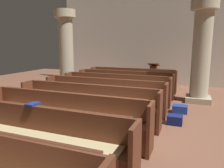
{
  "coord_description": "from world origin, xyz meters",
  "views": [
    {
      "loc": [
        1.6,
        -4.29,
        1.85
      ],
      "look_at": [
        -0.59,
        1.34,
        0.75
      ],
      "focal_mm": 34.17,
      "sensor_mm": 36.0,
      "label": 1
    }
  ],
  "objects_px": {
    "pew_row_3": "(103,93)",
    "hymn_book": "(33,104)",
    "pew_row_2": "(115,87)",
    "pew_row_5": "(63,114)",
    "pew_row_6": "(26,134)",
    "pillar_far_side": "(66,49)",
    "pew_row_4": "(87,102)",
    "pew_row_1": "(125,82)",
    "lectern": "(153,77)",
    "pew_row_0": "(132,78)",
    "pillar_aisle_side": "(202,51)",
    "kneeler_box_navy": "(175,120)",
    "kneeler_box_blue": "(180,109)"
  },
  "relations": [
    {
      "from": "pew_row_2",
      "to": "pew_row_4",
      "type": "xyz_separation_m",
      "value": [
        0.0,
        -2.01,
        0.0
      ]
    },
    {
      "from": "pew_row_3",
      "to": "kneeler_box_navy",
      "type": "xyz_separation_m",
      "value": [
        2.03,
        -0.4,
        -0.39
      ]
    },
    {
      "from": "pew_row_1",
      "to": "pew_row_5",
      "type": "distance_m",
      "value": 4.03
    },
    {
      "from": "pew_row_3",
      "to": "pew_row_0",
      "type": "bearing_deg",
      "value": 90.0
    },
    {
      "from": "pew_row_0",
      "to": "pew_row_1",
      "type": "bearing_deg",
      "value": -90.0
    },
    {
      "from": "pew_row_2",
      "to": "kneeler_box_blue",
      "type": "height_order",
      "value": "pew_row_2"
    },
    {
      "from": "pew_row_6",
      "to": "hymn_book",
      "type": "xyz_separation_m",
      "value": [
        0.0,
        0.2,
        0.43
      ]
    },
    {
      "from": "pillar_aisle_side",
      "to": "hymn_book",
      "type": "xyz_separation_m",
      "value": [
        -2.56,
        -4.82,
        -0.76
      ]
    },
    {
      "from": "pew_row_0",
      "to": "pillar_aisle_side",
      "type": "height_order",
      "value": "pillar_aisle_side"
    },
    {
      "from": "kneeler_box_navy",
      "to": "kneeler_box_blue",
      "type": "xyz_separation_m",
      "value": [
        0.05,
        0.96,
        -0.0
      ]
    },
    {
      "from": "pew_row_5",
      "to": "pew_row_6",
      "type": "xyz_separation_m",
      "value": [
        0.0,
        -1.01,
        0.0
      ]
    },
    {
      "from": "pew_row_5",
      "to": "pillar_aisle_side",
      "type": "xyz_separation_m",
      "value": [
        2.57,
        4.01,
        1.19
      ]
    },
    {
      "from": "pew_row_2",
      "to": "pew_row_5",
      "type": "relative_size",
      "value": 1.0
    },
    {
      "from": "hymn_book",
      "to": "pew_row_2",
      "type": "bearing_deg",
      "value": 90.05
    },
    {
      "from": "pew_row_1",
      "to": "pew_row_5",
      "type": "bearing_deg",
      "value": -90.0
    },
    {
      "from": "pillar_far_side",
      "to": "lectern",
      "type": "height_order",
      "value": "pillar_far_side"
    },
    {
      "from": "pew_row_0",
      "to": "lectern",
      "type": "bearing_deg",
      "value": 55.53
    },
    {
      "from": "pew_row_5",
      "to": "lectern",
      "type": "height_order",
      "value": "lectern"
    },
    {
      "from": "pew_row_1",
      "to": "pew_row_4",
      "type": "xyz_separation_m",
      "value": [
        0.0,
        -3.02,
        0.0
      ]
    },
    {
      "from": "pew_row_0",
      "to": "pillar_aisle_side",
      "type": "relative_size",
      "value": 1.11
    },
    {
      "from": "pew_row_1",
      "to": "kneeler_box_blue",
      "type": "xyz_separation_m",
      "value": [
        2.08,
        -1.46,
        -0.39
      ]
    },
    {
      "from": "pew_row_6",
      "to": "kneeler_box_blue",
      "type": "xyz_separation_m",
      "value": [
        2.08,
        3.57,
        -0.39
      ]
    },
    {
      "from": "lectern",
      "to": "pillar_far_side",
      "type": "bearing_deg",
      "value": -148.24
    },
    {
      "from": "pew_row_3",
      "to": "pew_row_5",
      "type": "height_order",
      "value": "same"
    },
    {
      "from": "pillar_aisle_side",
      "to": "lectern",
      "type": "height_order",
      "value": "pillar_aisle_side"
    },
    {
      "from": "pew_row_1",
      "to": "kneeler_box_navy",
      "type": "relative_size",
      "value": 10.26
    },
    {
      "from": "pew_row_0",
      "to": "kneeler_box_blue",
      "type": "distance_m",
      "value": 3.25
    },
    {
      "from": "pew_row_3",
      "to": "hymn_book",
      "type": "distance_m",
      "value": 2.85
    },
    {
      "from": "lectern",
      "to": "kneeler_box_navy",
      "type": "xyz_separation_m",
      "value": [
        1.34,
        -4.43,
        -0.34
      ]
    },
    {
      "from": "pew_row_4",
      "to": "pew_row_5",
      "type": "bearing_deg",
      "value": -90.0
    },
    {
      "from": "pew_row_0",
      "to": "pew_row_2",
      "type": "relative_size",
      "value": 1.0
    },
    {
      "from": "pew_row_0",
      "to": "lectern",
      "type": "height_order",
      "value": "lectern"
    },
    {
      "from": "pew_row_2",
      "to": "pew_row_3",
      "type": "xyz_separation_m",
      "value": [
        0.0,
        -1.01,
        0.0
      ]
    },
    {
      "from": "pew_row_6",
      "to": "pillar_far_side",
      "type": "bearing_deg",
      "value": 116.46
    },
    {
      "from": "pew_row_5",
      "to": "pillar_aisle_side",
      "type": "distance_m",
      "value": 4.91
    },
    {
      "from": "pew_row_4",
      "to": "kneeler_box_navy",
      "type": "relative_size",
      "value": 10.26
    },
    {
      "from": "pew_row_1",
      "to": "hymn_book",
      "type": "xyz_separation_m",
      "value": [
        0.0,
        -4.84,
        0.43
      ]
    },
    {
      "from": "pew_row_2",
      "to": "lectern",
      "type": "xyz_separation_m",
      "value": [
        0.69,
        3.02,
        -0.04
      ]
    },
    {
      "from": "pillar_aisle_side",
      "to": "kneeler_box_blue",
      "type": "height_order",
      "value": "pillar_aisle_side"
    },
    {
      "from": "pew_row_4",
      "to": "hymn_book",
      "type": "relative_size",
      "value": 16.34
    },
    {
      "from": "pew_row_4",
      "to": "pillar_aisle_side",
      "type": "relative_size",
      "value": 1.11
    },
    {
      "from": "lectern",
      "to": "kneeler_box_blue",
      "type": "height_order",
      "value": "lectern"
    },
    {
      "from": "pew_row_3",
      "to": "kneeler_box_navy",
      "type": "relative_size",
      "value": 10.26
    },
    {
      "from": "pew_row_3",
      "to": "hymn_book",
      "type": "relative_size",
      "value": 16.34
    },
    {
      "from": "pew_row_2",
      "to": "pew_row_5",
      "type": "bearing_deg",
      "value": -90.0
    },
    {
      "from": "pew_row_5",
      "to": "pillar_aisle_side",
      "type": "height_order",
      "value": "pillar_aisle_side"
    },
    {
      "from": "pillar_far_side",
      "to": "pew_row_3",
      "type": "bearing_deg",
      "value": -39.02
    },
    {
      "from": "pew_row_3",
      "to": "pillar_aisle_side",
      "type": "bearing_deg",
      "value": 37.94
    },
    {
      "from": "pew_row_0",
      "to": "pillar_far_side",
      "type": "xyz_separation_m",
      "value": [
        -2.52,
        -0.98,
        1.19
      ]
    },
    {
      "from": "lectern",
      "to": "kneeler_box_navy",
      "type": "height_order",
      "value": "lectern"
    }
  ]
}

